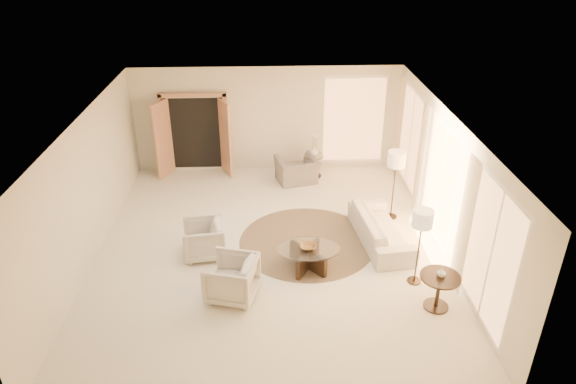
{
  "coord_description": "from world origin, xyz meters",
  "views": [
    {
      "loc": [
        0.01,
        -8.9,
        5.96
      ],
      "look_at": [
        0.4,
        0.4,
        1.1
      ],
      "focal_mm": 32.0,
      "sensor_mm": 36.0,
      "label": 1
    }
  ],
  "objects_px": {
    "bowl": "(308,247)",
    "side_vase": "(314,151)",
    "armchair_right": "(232,277)",
    "floor_lamp_near": "(396,162)",
    "sofa": "(381,229)",
    "side_table": "(314,163)",
    "armchair_left": "(204,238)",
    "floor_lamp_far": "(422,222)",
    "accent_chair": "(297,166)",
    "end_vase": "(441,273)",
    "end_table": "(439,286)",
    "coffee_table": "(308,256)"
  },
  "relations": [
    {
      "from": "armchair_right",
      "to": "floor_lamp_near",
      "type": "height_order",
      "value": "floor_lamp_near"
    },
    {
      "from": "end_table",
      "to": "coffee_table",
      "type": "bearing_deg",
      "value": 150.04
    },
    {
      "from": "accent_chair",
      "to": "end_vase",
      "type": "xyz_separation_m",
      "value": [
        2.15,
        -5.06,
        0.29
      ]
    },
    {
      "from": "floor_lamp_near",
      "to": "end_vase",
      "type": "distance_m",
      "value": 3.2
    },
    {
      "from": "coffee_table",
      "to": "bowl",
      "type": "bearing_deg",
      "value": 45.0
    },
    {
      "from": "end_table",
      "to": "floor_lamp_far",
      "type": "height_order",
      "value": "floor_lamp_far"
    },
    {
      "from": "accent_chair",
      "to": "side_vase",
      "type": "distance_m",
      "value": 0.62
    },
    {
      "from": "side_table",
      "to": "floor_lamp_far",
      "type": "height_order",
      "value": "floor_lamp_far"
    },
    {
      "from": "armchair_right",
      "to": "end_vase",
      "type": "bearing_deg",
      "value": 97.65
    },
    {
      "from": "floor_lamp_far",
      "to": "floor_lamp_near",
      "type": "bearing_deg",
      "value": 88.0
    },
    {
      "from": "sofa",
      "to": "floor_lamp_far",
      "type": "height_order",
      "value": "floor_lamp_far"
    },
    {
      "from": "armchair_left",
      "to": "bowl",
      "type": "distance_m",
      "value": 2.12
    },
    {
      "from": "floor_lamp_near",
      "to": "end_vase",
      "type": "xyz_separation_m",
      "value": [
        0.11,
        -3.13,
        -0.65
      ]
    },
    {
      "from": "coffee_table",
      "to": "end_vase",
      "type": "bearing_deg",
      "value": -29.96
    },
    {
      "from": "end_table",
      "to": "side_table",
      "type": "bearing_deg",
      "value": 107.49
    },
    {
      "from": "sofa",
      "to": "armchair_left",
      "type": "height_order",
      "value": "armchair_left"
    },
    {
      "from": "floor_lamp_near",
      "to": "bowl",
      "type": "bearing_deg",
      "value": -137.44
    },
    {
      "from": "accent_chair",
      "to": "floor_lamp_near",
      "type": "xyz_separation_m",
      "value": [
        2.05,
        -1.93,
        0.94
      ]
    },
    {
      "from": "end_vase",
      "to": "coffee_table",
      "type": "bearing_deg",
      "value": 150.04
    },
    {
      "from": "armchair_left",
      "to": "floor_lamp_near",
      "type": "distance_m",
      "value": 4.43
    },
    {
      "from": "coffee_table",
      "to": "sofa",
      "type": "bearing_deg",
      "value": 28.92
    },
    {
      "from": "sofa",
      "to": "floor_lamp_far",
      "type": "bearing_deg",
      "value": -171.94
    },
    {
      "from": "accent_chair",
      "to": "side_table",
      "type": "xyz_separation_m",
      "value": [
        0.47,
        0.3,
        -0.07
      ]
    },
    {
      "from": "bowl",
      "to": "accent_chair",
      "type": "bearing_deg",
      "value": 89.89
    },
    {
      "from": "accent_chair",
      "to": "floor_lamp_near",
      "type": "bearing_deg",
      "value": 121.93
    },
    {
      "from": "armchair_right",
      "to": "floor_lamp_far",
      "type": "height_order",
      "value": "floor_lamp_far"
    },
    {
      "from": "side_vase",
      "to": "end_table",
      "type": "bearing_deg",
      "value": -72.51
    },
    {
      "from": "armchair_right",
      "to": "side_table",
      "type": "relative_size",
      "value": 1.4
    },
    {
      "from": "coffee_table",
      "to": "floor_lamp_far",
      "type": "xyz_separation_m",
      "value": [
        1.97,
        -0.52,
        1.02
      ]
    },
    {
      "from": "armchair_left",
      "to": "floor_lamp_far",
      "type": "relative_size",
      "value": 0.53
    },
    {
      "from": "sofa",
      "to": "coffee_table",
      "type": "distance_m",
      "value": 1.83
    },
    {
      "from": "bowl",
      "to": "armchair_left",
      "type": "bearing_deg",
      "value": 165.35
    },
    {
      "from": "armchair_left",
      "to": "floor_lamp_far",
      "type": "distance_m",
      "value": 4.25
    },
    {
      "from": "side_vase",
      "to": "accent_chair",
      "type": "bearing_deg",
      "value": -146.83
    },
    {
      "from": "end_table",
      "to": "end_vase",
      "type": "xyz_separation_m",
      "value": [
        0.0,
        -0.0,
        0.28
      ]
    },
    {
      "from": "side_table",
      "to": "bowl",
      "type": "xyz_separation_m",
      "value": [
        -0.47,
        -4.11,
        0.12
      ]
    },
    {
      "from": "side_table",
      "to": "end_table",
      "type": "bearing_deg",
      "value": -72.51
    },
    {
      "from": "armchair_left",
      "to": "side_vase",
      "type": "bearing_deg",
      "value": 137.35
    },
    {
      "from": "sofa",
      "to": "armchair_right",
      "type": "height_order",
      "value": "armchair_right"
    },
    {
      "from": "floor_lamp_far",
      "to": "bowl",
      "type": "relative_size",
      "value": 4.92
    },
    {
      "from": "armchair_left",
      "to": "end_table",
      "type": "bearing_deg",
      "value": 59.64
    },
    {
      "from": "floor_lamp_near",
      "to": "accent_chair",
      "type": "bearing_deg",
      "value": 136.74
    },
    {
      "from": "sofa",
      "to": "end_table",
      "type": "height_order",
      "value": "end_table"
    },
    {
      "from": "side_table",
      "to": "side_vase",
      "type": "bearing_deg",
      "value": 0.0
    },
    {
      "from": "bowl",
      "to": "side_vase",
      "type": "relative_size",
      "value": 1.38
    },
    {
      "from": "armchair_right",
      "to": "floor_lamp_far",
      "type": "relative_size",
      "value": 0.56
    },
    {
      "from": "armchair_left",
      "to": "end_vase",
      "type": "bearing_deg",
      "value": 59.64
    },
    {
      "from": "sofa",
      "to": "armchair_right",
      "type": "bearing_deg",
      "value": 112.33
    },
    {
      "from": "sofa",
      "to": "side_table",
      "type": "xyz_separation_m",
      "value": [
        -1.13,
        3.23,
        0.05
      ]
    },
    {
      "from": "side_table",
      "to": "armchair_left",
      "type": "bearing_deg",
      "value": -125.21
    }
  ]
}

